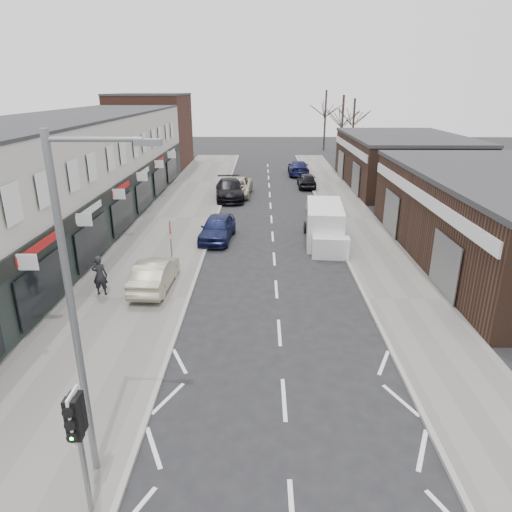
{
  "coord_description": "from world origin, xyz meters",
  "views": [
    {
      "loc": [
        -0.7,
        -9.38,
        8.82
      ],
      "look_at": [
        -0.91,
        7.41,
        2.6
      ],
      "focal_mm": 32.0,
      "sensor_mm": 36.0,
      "label": 1
    }
  ],
  "objects_px": {
    "traffic_light": "(77,426)",
    "parked_car_left_c": "(236,187)",
    "parked_car_left_a": "(217,228)",
    "parked_car_right_a": "(320,209)",
    "parked_car_left_b": "(229,190)",
    "sedan_on_pavement": "(155,274)",
    "street_lamp": "(79,301)",
    "parked_car_right_b": "(307,180)",
    "pedestrian": "(100,275)",
    "white_van": "(325,225)",
    "parked_car_right_c": "(298,168)",
    "warning_sign": "(171,231)"
  },
  "relations": [
    {
      "from": "street_lamp",
      "to": "parked_car_left_a",
      "type": "relative_size",
      "value": 1.78
    },
    {
      "from": "street_lamp",
      "to": "parked_car_right_c",
      "type": "relative_size",
      "value": 1.53
    },
    {
      "from": "warning_sign",
      "to": "parked_car_right_b",
      "type": "xyz_separation_m",
      "value": [
        8.66,
        20.99,
        -1.51
      ]
    },
    {
      "from": "warning_sign",
      "to": "parked_car_right_a",
      "type": "distance_m",
      "value": 13.56
    },
    {
      "from": "parked_car_left_b",
      "to": "parked_car_right_b",
      "type": "distance_m",
      "value": 8.39
    },
    {
      "from": "traffic_light",
      "to": "parked_car_left_b",
      "type": "xyz_separation_m",
      "value": [
        1.0,
        30.23,
        -1.6
      ]
    },
    {
      "from": "parked_car_right_a",
      "to": "parked_car_right_b",
      "type": "bearing_deg",
      "value": -92.95
    },
    {
      "from": "traffic_light",
      "to": "parked_car_left_c",
      "type": "bearing_deg",
      "value": 87.28
    },
    {
      "from": "traffic_light",
      "to": "parked_car_left_a",
      "type": "relative_size",
      "value": 0.69
    },
    {
      "from": "parked_car_left_a",
      "to": "parked_car_left_c",
      "type": "xyz_separation_m",
      "value": [
        0.5,
        12.29,
        -0.01
      ]
    },
    {
      "from": "street_lamp",
      "to": "white_van",
      "type": "distance_m",
      "value": 19.58
    },
    {
      "from": "parked_car_right_c",
      "to": "sedan_on_pavement",
      "type": "bearing_deg",
      "value": 74.45
    },
    {
      "from": "parked_car_left_b",
      "to": "parked_car_left_c",
      "type": "height_order",
      "value": "parked_car_left_b"
    },
    {
      "from": "white_van",
      "to": "pedestrian",
      "type": "distance_m",
      "value": 13.42
    },
    {
      "from": "parked_car_left_a",
      "to": "parked_car_right_a",
      "type": "distance_m",
      "value": 8.55
    },
    {
      "from": "parked_car_left_c",
      "to": "sedan_on_pavement",
      "type": "bearing_deg",
      "value": -94.23
    },
    {
      "from": "parked_car_left_a",
      "to": "sedan_on_pavement",
      "type": "bearing_deg",
      "value": -100.69
    },
    {
      "from": "street_lamp",
      "to": "parked_car_right_a",
      "type": "height_order",
      "value": "street_lamp"
    },
    {
      "from": "traffic_light",
      "to": "sedan_on_pavement",
      "type": "height_order",
      "value": "traffic_light"
    },
    {
      "from": "parked_car_right_c",
      "to": "parked_car_left_a",
      "type": "bearing_deg",
      "value": 74.43
    },
    {
      "from": "white_van",
      "to": "parked_car_left_c",
      "type": "xyz_separation_m",
      "value": [
        -5.98,
        12.68,
        -0.32
      ]
    },
    {
      "from": "street_lamp",
      "to": "pedestrian",
      "type": "bearing_deg",
      "value": 108.52
    },
    {
      "from": "pedestrian",
      "to": "parked_car_left_c",
      "type": "relative_size",
      "value": 0.34
    },
    {
      "from": "parked_car_right_a",
      "to": "parked_car_right_c",
      "type": "distance_m",
      "value": 17.34
    },
    {
      "from": "street_lamp",
      "to": "parked_car_right_b",
      "type": "height_order",
      "value": "street_lamp"
    },
    {
      "from": "traffic_light",
      "to": "parked_car_right_b",
      "type": "height_order",
      "value": "traffic_light"
    },
    {
      "from": "parked_car_left_c",
      "to": "parked_car_right_a",
      "type": "distance_m",
      "value": 9.66
    },
    {
      "from": "parked_car_left_c",
      "to": "parked_car_right_a",
      "type": "relative_size",
      "value": 1.29
    },
    {
      "from": "parked_car_left_b",
      "to": "parked_car_right_b",
      "type": "relative_size",
      "value": 1.37
    },
    {
      "from": "parked_car_left_c",
      "to": "white_van",
      "type": "bearing_deg",
      "value": -61.23
    },
    {
      "from": "parked_car_left_a",
      "to": "parked_car_left_c",
      "type": "distance_m",
      "value": 12.3
    },
    {
      "from": "white_van",
      "to": "sedan_on_pavement",
      "type": "distance_m",
      "value": 11.19
    },
    {
      "from": "parked_car_left_a",
      "to": "parked_car_right_a",
      "type": "bearing_deg",
      "value": 41.84
    },
    {
      "from": "parked_car_left_c",
      "to": "parked_car_right_b",
      "type": "bearing_deg",
      "value": 31.67
    },
    {
      "from": "street_lamp",
      "to": "parked_car_right_c",
      "type": "height_order",
      "value": "street_lamp"
    },
    {
      "from": "traffic_light",
      "to": "white_van",
      "type": "bearing_deg",
      "value": 68.42
    },
    {
      "from": "parked_car_left_c",
      "to": "parked_car_right_a",
      "type": "height_order",
      "value": "parked_car_left_c"
    },
    {
      "from": "traffic_light",
      "to": "warning_sign",
      "type": "bearing_deg",
      "value": 93.1
    },
    {
      "from": "parked_car_left_c",
      "to": "parked_car_right_b",
      "type": "xyz_separation_m",
      "value": [
        6.4,
        3.42,
        -0.06
      ]
    },
    {
      "from": "street_lamp",
      "to": "parked_car_left_b",
      "type": "bearing_deg",
      "value": 87.78
    },
    {
      "from": "street_lamp",
      "to": "sedan_on_pavement",
      "type": "distance_m",
      "value": 11.34
    },
    {
      "from": "parked_car_left_b",
      "to": "parked_car_left_c",
      "type": "bearing_deg",
      "value": 64.08
    },
    {
      "from": "sedan_on_pavement",
      "to": "parked_car_left_c",
      "type": "height_order",
      "value": "parked_car_left_c"
    },
    {
      "from": "white_van",
      "to": "parked_car_right_c",
      "type": "xyz_separation_m",
      "value": [
        0.12,
        22.78,
        -0.31
      ]
    },
    {
      "from": "traffic_light",
      "to": "warning_sign",
      "type": "distance_m",
      "value": 14.04
    },
    {
      "from": "sedan_on_pavement",
      "to": "parked_car_right_a",
      "type": "distance_m",
      "value": 15.46
    },
    {
      "from": "warning_sign",
      "to": "white_van",
      "type": "bearing_deg",
      "value": 30.69
    },
    {
      "from": "parked_car_right_b",
      "to": "pedestrian",
      "type": "bearing_deg",
      "value": 65.6
    },
    {
      "from": "traffic_light",
      "to": "street_lamp",
      "type": "relative_size",
      "value": 0.39
    },
    {
      "from": "warning_sign",
      "to": "white_van",
      "type": "xyz_separation_m",
      "value": [
        8.24,
        4.89,
        -1.13
      ]
    }
  ]
}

